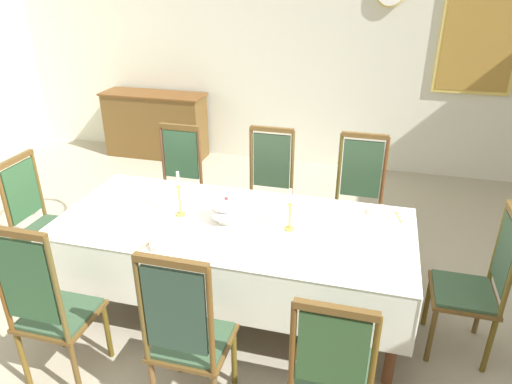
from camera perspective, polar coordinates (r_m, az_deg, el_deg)
The scene contains 21 objects.
ground at distance 3.95m, azimuth -1.95°, elevation -12.99°, with size 8.22×6.20×0.04m, color #A09882.
back_wall at distance 6.20m, azimuth 6.67°, elevation 18.78°, with size 8.22×0.08×3.45m, color beige.
dining_table at distance 3.44m, azimuth -2.74°, elevation -4.79°, with size 2.55×1.11×0.77m.
tablecloth at distance 3.46m, azimuth -2.72°, elevation -5.37°, with size 2.57×1.13×0.43m.
chair_south_a at distance 3.18m, azimuth -23.93°, elevation -12.61°, with size 0.44×0.42×1.20m.
chair_north_a at distance 4.59m, azimuth -9.51°, elevation 1.07°, with size 0.44×0.42×1.12m.
chair_south_b at distance 2.78m, azimuth -8.38°, elevation -16.80°, with size 0.44×0.42×1.17m.
chair_north_b at distance 4.31m, azimuth 1.49°, elevation 0.01°, with size 0.44×0.42×1.17m.
chair_south_c at distance 2.66m, azimuth 9.26°, elevation -20.36°, with size 0.44×0.42×1.05m.
chair_north_c at distance 4.22m, azimuth 12.32°, elevation -1.17°, with size 0.44×0.42×1.18m.
chair_head_west at distance 4.28m, azimuth -24.75°, elevation -3.08°, with size 0.42×0.44×1.10m.
chair_head_east at distance 3.48m, azimuth 25.28°, elevation -10.05°, with size 0.42×0.44×1.10m.
soup_tureen at distance 3.37m, azimuth -3.59°, elevation -2.17°, with size 0.24×0.24×0.20m.
candlestick_west at distance 3.47m, azimuth -9.32°, elevation -0.75°, with size 0.07×0.07×0.35m.
candlestick_east at distance 3.26m, azimuth 4.15°, elevation -2.71°, with size 0.07×0.07×0.32m.
bowl_near_left at distance 3.16m, azimuth -11.33°, elevation -6.25°, with size 0.17×0.17×0.04m.
bowl_near_right at distance 3.61m, azimuth 15.04°, elevation -2.34°, with size 0.19×0.19×0.04m.
spoon_primary at distance 3.23m, azimuth -12.87°, elevation -5.99°, with size 0.05×0.18×0.01m.
spoon_secondary at distance 3.65m, azimuth 16.85°, elevation -2.62°, with size 0.06×0.17×0.01m.
sideboard at distance 6.80m, azimuth -12.11°, elevation 8.01°, with size 1.44×0.48×0.90m.
framed_painting at distance 6.15m, azimuth 25.63°, elevation 16.45°, with size 0.87×0.05×1.25m.
Camera 1 is at (0.93, -2.95, 2.44)m, focal length 32.82 mm.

